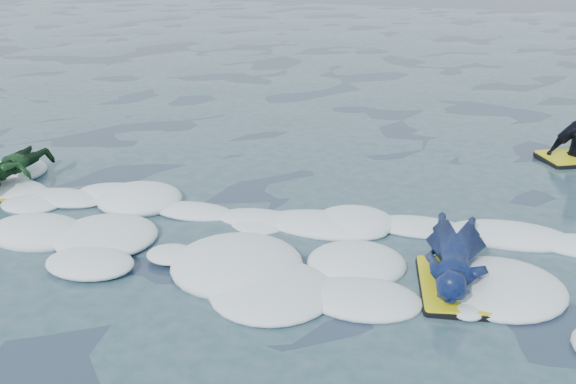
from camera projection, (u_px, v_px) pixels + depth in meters
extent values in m
plane|color=#162134|center=(217.00, 277.00, 6.91)|extent=(120.00, 120.00, 0.00)
cube|color=black|center=(452.00, 287.00, 6.65)|extent=(0.79, 1.19, 0.05)
cube|color=yellow|center=(452.00, 283.00, 6.63)|extent=(0.76, 1.16, 0.02)
imported|color=navy|center=(456.00, 255.00, 6.80)|extent=(0.65, 1.66, 0.39)
cube|color=black|center=(7.00, 195.00, 8.82)|extent=(0.73, 0.91, 0.04)
cube|color=yellow|center=(6.00, 193.00, 8.81)|extent=(0.71, 0.89, 0.01)
cube|color=#1C7ED2|center=(6.00, 192.00, 8.80)|extent=(0.45, 0.75, 0.00)
imported|color=#0F3712|center=(14.00, 172.00, 8.92)|extent=(0.66, 1.23, 0.45)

